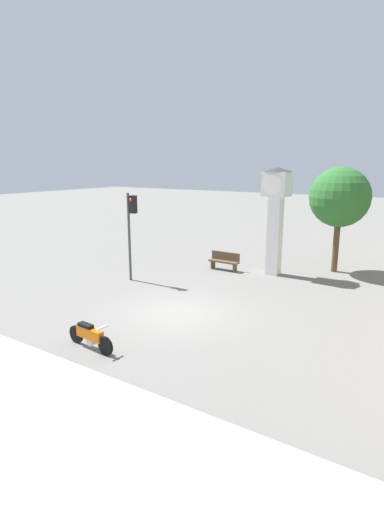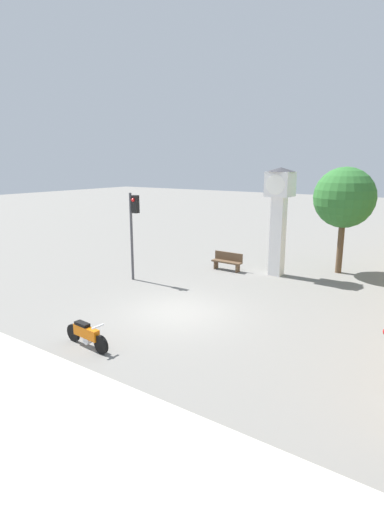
% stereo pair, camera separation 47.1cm
% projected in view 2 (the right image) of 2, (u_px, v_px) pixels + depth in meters
% --- Properties ---
extents(ground_plane, '(120.00, 120.00, 0.00)m').
position_uv_depth(ground_plane, '(178.00, 312.00, 14.75)').
color(ground_plane, slate).
extents(motorcycle, '(1.89, 0.41, 0.83)m').
position_uv_depth(motorcycle, '(86.00, 335.00, 11.88)').
color(motorcycle, black).
rests_on(motorcycle, ground_plane).
extents(clock_tower, '(1.38, 1.38, 5.20)m').
position_uv_depth(clock_tower, '(279.00, 205.00, 18.99)').
color(clock_tower, white).
rests_on(clock_tower, ground_plane).
extents(traffic_light, '(0.50, 0.35, 4.08)m').
position_uv_depth(traffic_light, '(133.00, 221.00, 18.25)').
color(traffic_light, '#47474C').
rests_on(traffic_light, ground_plane).
extents(street_tree, '(2.94, 2.94, 5.24)m').
position_uv_depth(street_tree, '(344.00, 198.00, 19.32)').
color(street_tree, brown).
rests_on(street_tree, ground_plane).
extents(bench, '(1.60, 0.44, 0.92)m').
position_uv_depth(bench, '(227.00, 261.00, 20.52)').
color(bench, brown).
rests_on(bench, ground_plane).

